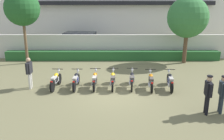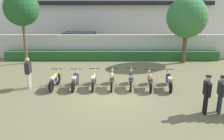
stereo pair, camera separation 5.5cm
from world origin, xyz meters
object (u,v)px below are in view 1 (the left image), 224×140
at_px(tree_near_inspector, 21,9).
at_px(motorcycle_in_row_3, 112,80).
at_px(motorcycle_in_row_1, 75,80).
at_px(motorcycle_in_row_0, 55,80).
at_px(motorcycle_in_row_2, 94,80).
at_px(motorcycle_in_row_5, 150,81).
at_px(tree_far_side, 187,18).
at_px(motorcycle_in_row_6, 169,81).
at_px(inspector_person, 28,70).
at_px(parked_car, 81,43).
at_px(officer_1, 221,91).
at_px(officer_0, 207,91).
at_px(motorcycle_in_row_4, 131,79).

height_order(tree_near_inspector, motorcycle_in_row_3, tree_near_inspector).
height_order(tree_near_inspector, motorcycle_in_row_1, tree_near_inspector).
relative_size(tree_near_inspector, motorcycle_in_row_0, 2.87).
bearing_deg(motorcycle_in_row_2, motorcycle_in_row_5, -91.96).
bearing_deg(motorcycle_in_row_2, tree_far_side, -49.57).
xyz_separation_m(motorcycle_in_row_2, motorcycle_in_row_3, (0.99, 0.01, 0.00)).
height_order(motorcycle_in_row_6, inspector_person, inspector_person).
bearing_deg(motorcycle_in_row_5, motorcycle_in_row_3, 90.07).
bearing_deg(motorcycle_in_row_3, tree_near_inspector, 53.26).
distance_m(tree_near_inspector, motorcycle_in_row_0, 7.24).
bearing_deg(tree_near_inspector, motorcycle_in_row_2, -43.35).
distance_m(parked_car, officer_1, 13.92).
bearing_deg(motorcycle_in_row_3, motorcycle_in_row_1, 94.26).
bearing_deg(motorcycle_in_row_6, motorcycle_in_row_2, 92.99).
relative_size(tree_near_inspector, motorcycle_in_row_1, 2.88).
height_order(motorcycle_in_row_0, motorcycle_in_row_3, motorcycle_in_row_0).
bearing_deg(motorcycle_in_row_1, motorcycle_in_row_5, -89.39).
xyz_separation_m(motorcycle_in_row_3, motorcycle_in_row_6, (3.10, -0.17, -0.00)).
relative_size(motorcycle_in_row_3, officer_0, 1.15).
height_order(motorcycle_in_row_1, inspector_person, inspector_person).
bearing_deg(motorcycle_in_row_1, motorcycle_in_row_4, -86.65).
bearing_deg(officer_1, officer_0, 18.68).
height_order(motorcycle_in_row_0, officer_1, officer_1).
distance_m(motorcycle_in_row_2, inspector_person, 3.55).
height_order(tree_far_side, motorcycle_in_row_2, tree_far_side).
distance_m(motorcycle_in_row_4, motorcycle_in_row_6, 2.06).
bearing_deg(motorcycle_in_row_5, officer_0, -143.59).
bearing_deg(tree_far_side, motorcycle_in_row_3, -135.82).
bearing_deg(motorcycle_in_row_2, officer_1, -117.89).
bearing_deg(tree_far_side, inspector_person, -151.29).
xyz_separation_m(motorcycle_in_row_1, motorcycle_in_row_4, (3.06, 0.09, 0.01)).
height_order(motorcycle_in_row_5, inspector_person, inspector_person).
xyz_separation_m(motorcycle_in_row_0, motorcycle_in_row_3, (3.12, 0.11, -0.01)).
xyz_separation_m(motorcycle_in_row_2, motorcycle_in_row_6, (4.09, -0.16, -0.00)).
bearing_deg(motorcycle_in_row_6, parked_car, 38.51).
relative_size(motorcycle_in_row_1, motorcycle_in_row_4, 0.97).
distance_m(motorcycle_in_row_5, officer_0, 3.58).
relative_size(motorcycle_in_row_6, officer_0, 1.12).
distance_m(motorcycle_in_row_0, motorcycle_in_row_1, 1.11).
height_order(parked_car, motorcycle_in_row_6, parked_car).
bearing_deg(motorcycle_in_row_1, motorcycle_in_row_6, -89.25).
relative_size(tree_near_inspector, motorcycle_in_row_3, 2.71).
height_order(tree_near_inspector, officer_0, tree_near_inspector).
distance_m(motorcycle_in_row_2, motorcycle_in_row_6, 4.10).
bearing_deg(officer_0, motorcycle_in_row_1, -19.95).
height_order(motorcycle_in_row_2, motorcycle_in_row_3, motorcycle_in_row_3).
relative_size(motorcycle_in_row_0, motorcycle_in_row_3, 0.95).
height_order(motorcycle_in_row_5, motorcycle_in_row_6, motorcycle_in_row_6).
xyz_separation_m(inspector_person, officer_1, (9.06, -2.94, -0.05)).
relative_size(parked_car, tree_far_side, 0.95).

